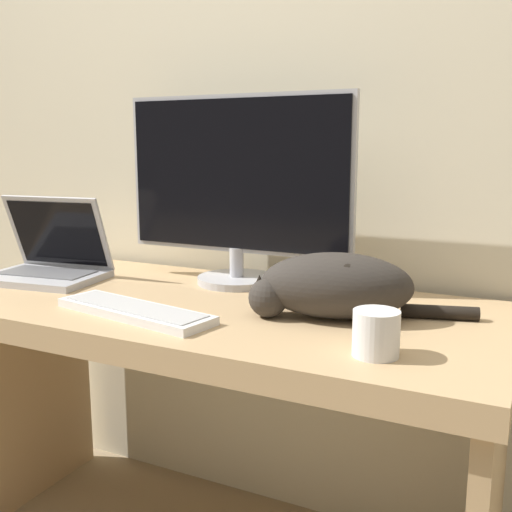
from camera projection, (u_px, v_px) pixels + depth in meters
The scene contains 7 objects.
wall_back at pixel (271, 93), 1.77m from camera, with size 6.40×0.06×2.60m.
desk at pixel (206, 361), 1.55m from camera, with size 1.48×0.68×0.76m.
monitor at pixel (236, 187), 1.67m from camera, with size 0.69×0.22×0.53m.
laptop at pixel (48, 263), 1.77m from camera, with size 0.36×0.28×0.24m.
external_keyboard at pixel (134, 311), 1.39m from camera, with size 0.43×0.19×0.02m.
cat at pixel (334, 285), 1.36m from camera, with size 0.49×0.26×0.15m.
coffee_mug at pixel (376, 333), 1.12m from camera, with size 0.09×0.09×0.09m.
Camera 1 is at (0.77, -0.93, 1.15)m, focal length 42.00 mm.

